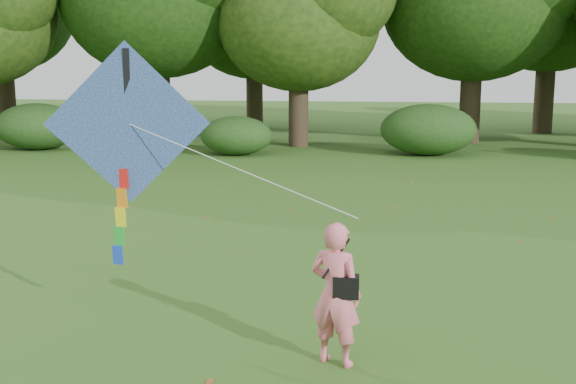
# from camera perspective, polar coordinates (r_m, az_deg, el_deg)

# --- Properties ---
(ground) EXTENTS (100.00, 100.00, 0.00)m
(ground) POSITION_cam_1_polar(r_m,az_deg,el_deg) (9.65, 0.72, -11.05)
(ground) COLOR #265114
(ground) RESTS_ON ground
(man_kite_flyer) EXTENTS (0.73, 0.62, 1.71)m
(man_kite_flyer) POSITION_cam_1_polar(r_m,az_deg,el_deg) (8.47, 3.78, -8.03)
(man_kite_flyer) COLOR #EC6F80
(man_kite_flyer) RESTS_ON ground
(bystander_left) EXTENTS (1.15, 1.10, 1.87)m
(bystander_left) POSITION_cam_1_polar(r_m,az_deg,el_deg) (28.27, -13.41, 5.01)
(bystander_left) COLOR #282B36
(bystander_left) RESTS_ON ground
(crossbody_bag) EXTENTS (0.43, 0.20, 0.69)m
(crossbody_bag) POSITION_cam_1_polar(r_m,az_deg,el_deg) (8.40, 4.58, -7.39)
(crossbody_bag) COLOR black
(crossbody_bag) RESTS_ON ground
(flying_kite) EXTENTS (4.02, 1.26, 2.94)m
(flying_kite) POSITION_cam_1_polar(r_m,az_deg,el_deg) (9.53, -12.52, 4.97)
(flying_kite) COLOR #234B98
(flying_kite) RESTS_ON ground
(tree_line) EXTENTS (54.70, 15.30, 9.48)m
(tree_line) POSITION_cam_1_polar(r_m,az_deg,el_deg) (31.87, 8.18, 14.20)
(tree_line) COLOR #3A2D1E
(tree_line) RESTS_ON ground
(shrub_band) EXTENTS (39.15, 3.22, 1.88)m
(shrub_band) POSITION_cam_1_polar(r_m,az_deg,el_deg) (26.71, 3.05, 4.81)
(shrub_band) COLOR #264919
(shrub_band) RESTS_ON ground
(fallen_leaves) EXTENTS (10.01, 15.36, 0.01)m
(fallen_leaves) POSITION_cam_1_polar(r_m,az_deg,el_deg) (14.33, 4.26, -3.77)
(fallen_leaves) COLOR brown
(fallen_leaves) RESTS_ON ground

